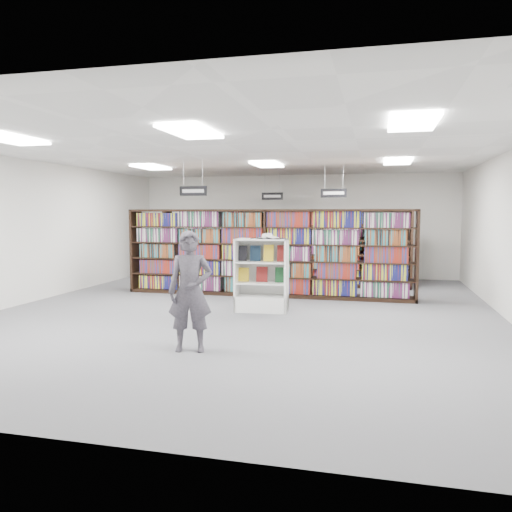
% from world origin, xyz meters
% --- Properties ---
extents(floor, '(12.00, 12.00, 0.00)m').
position_xyz_m(floor, '(0.00, 0.00, 0.00)').
color(floor, '#4E4E53').
rests_on(floor, ground).
extents(ceiling, '(10.00, 12.00, 0.10)m').
position_xyz_m(ceiling, '(0.00, 0.00, 3.20)').
color(ceiling, silver).
rests_on(ceiling, wall_back).
extents(wall_back, '(10.00, 0.10, 3.20)m').
position_xyz_m(wall_back, '(0.00, 6.00, 1.60)').
color(wall_back, silver).
rests_on(wall_back, ground).
extents(wall_front, '(10.00, 0.10, 3.20)m').
position_xyz_m(wall_front, '(0.00, -6.00, 1.60)').
color(wall_front, silver).
rests_on(wall_front, ground).
extents(wall_left, '(0.10, 12.00, 3.20)m').
position_xyz_m(wall_left, '(-5.00, 0.00, 1.60)').
color(wall_left, silver).
rests_on(wall_left, ground).
extents(bookshelf_row_near, '(7.00, 0.60, 2.10)m').
position_xyz_m(bookshelf_row_near, '(0.00, 2.00, 1.05)').
color(bookshelf_row_near, black).
rests_on(bookshelf_row_near, floor).
extents(bookshelf_row_mid, '(7.00, 0.60, 2.10)m').
position_xyz_m(bookshelf_row_mid, '(0.00, 4.00, 1.05)').
color(bookshelf_row_mid, black).
rests_on(bookshelf_row_mid, floor).
extents(bookshelf_row_far, '(7.00, 0.60, 2.10)m').
position_xyz_m(bookshelf_row_far, '(0.00, 5.70, 1.05)').
color(bookshelf_row_far, black).
rests_on(bookshelf_row_far, floor).
extents(aisle_sign_left, '(0.65, 0.02, 0.80)m').
position_xyz_m(aisle_sign_left, '(-1.50, 1.00, 2.53)').
color(aisle_sign_left, '#B2B2B7').
rests_on(aisle_sign_left, ceiling).
extents(aisle_sign_right, '(0.65, 0.02, 0.80)m').
position_xyz_m(aisle_sign_right, '(1.50, 3.00, 2.53)').
color(aisle_sign_right, '#B2B2B7').
rests_on(aisle_sign_right, ceiling).
extents(aisle_sign_center, '(0.65, 0.02, 0.80)m').
position_xyz_m(aisle_sign_center, '(-0.50, 5.00, 2.53)').
color(aisle_sign_center, '#B2B2B7').
rests_on(aisle_sign_center, ceiling).
extents(troffer_front_left, '(0.60, 1.20, 0.04)m').
position_xyz_m(troffer_front_left, '(-3.00, -3.00, 3.16)').
color(troffer_front_left, white).
rests_on(troffer_front_left, ceiling).
extents(troffer_front_center, '(0.60, 1.20, 0.04)m').
position_xyz_m(troffer_front_center, '(0.00, -3.00, 3.16)').
color(troffer_front_center, white).
rests_on(troffer_front_center, ceiling).
extents(troffer_front_right, '(0.60, 1.20, 0.04)m').
position_xyz_m(troffer_front_right, '(3.00, -3.00, 3.16)').
color(troffer_front_right, white).
rests_on(troffer_front_right, ceiling).
extents(troffer_back_left, '(0.60, 1.20, 0.04)m').
position_xyz_m(troffer_back_left, '(-3.00, 2.00, 3.16)').
color(troffer_back_left, white).
rests_on(troffer_back_left, ceiling).
extents(troffer_back_center, '(0.60, 1.20, 0.04)m').
position_xyz_m(troffer_back_center, '(0.00, 2.00, 3.16)').
color(troffer_back_center, white).
rests_on(troffer_back_center, ceiling).
extents(troffer_back_right, '(0.60, 1.20, 0.04)m').
position_xyz_m(troffer_back_right, '(3.00, 2.00, 3.16)').
color(troffer_back_right, white).
rests_on(troffer_back_right, ceiling).
extents(endcap_display, '(1.09, 0.59, 1.49)m').
position_xyz_m(endcap_display, '(0.30, 0.14, 0.49)').
color(endcap_display, white).
rests_on(endcap_display, floor).
extents(open_book, '(0.69, 0.48, 0.13)m').
position_xyz_m(open_book, '(0.43, 0.11, 1.52)').
color(open_book, black).
rests_on(open_book, endcap_display).
extents(shopper, '(0.72, 0.56, 1.76)m').
position_xyz_m(shopper, '(-0.03, -3.02, 0.88)').
color(shopper, '#504A55').
rests_on(shopper, floor).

